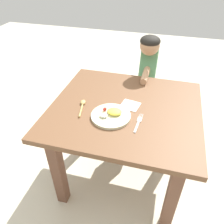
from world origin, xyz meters
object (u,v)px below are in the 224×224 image
(fork, at_px, (138,123))
(person, at_px, (146,83))
(plate, at_px, (111,115))
(spoon, at_px, (82,105))

(fork, height_order, person, person)
(plate, bearing_deg, spoon, 164.64)
(plate, distance_m, fork, 0.19)
(fork, distance_m, spoon, 0.42)
(plate, height_order, spoon, plate)
(fork, distance_m, person, 0.81)
(plate, bearing_deg, fork, -6.12)
(person, bearing_deg, spoon, 62.65)
(spoon, relative_size, person, 0.18)
(fork, bearing_deg, plate, 87.73)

